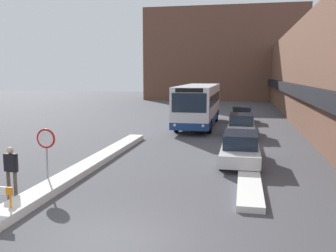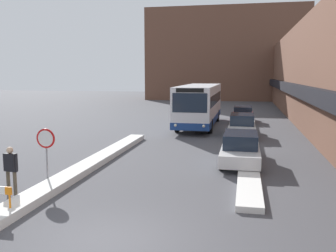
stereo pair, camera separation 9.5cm
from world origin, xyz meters
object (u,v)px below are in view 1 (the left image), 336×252
(parked_car_front, at_px, (240,148))
(stop_sign, at_px, (46,145))
(parked_car_middle, at_px, (241,125))
(pedestrian, at_px, (11,166))
(city_bus, at_px, (199,104))
(parked_car_back, at_px, (242,114))

(parked_car_front, bearing_deg, stop_sign, -144.44)
(parked_car_middle, bearing_deg, pedestrian, -118.67)
(city_bus, bearing_deg, pedestrian, -103.27)
(stop_sign, bearing_deg, parked_car_back, 71.04)
(city_bus, distance_m, pedestrian, 19.48)
(parked_car_back, xyz_separation_m, pedestrian, (-7.96, -22.54, 0.34))
(city_bus, height_order, stop_sign, city_bus)
(parked_car_middle, height_order, parked_car_back, parked_car_middle)
(stop_sign, height_order, pedestrian, stop_sign)
(stop_sign, bearing_deg, city_bus, 77.84)
(parked_car_front, bearing_deg, parked_car_back, 90.00)
(city_bus, distance_m, stop_sign, 18.05)
(city_bus, height_order, parked_car_front, city_bus)
(parked_car_front, bearing_deg, city_bus, 105.72)
(parked_car_back, relative_size, stop_sign, 1.95)
(parked_car_back, bearing_deg, parked_car_front, -90.00)
(stop_sign, distance_m, pedestrian, 1.57)
(pedestrian, bearing_deg, city_bus, 85.53)
(city_bus, bearing_deg, parked_car_back, 45.82)
(city_bus, distance_m, parked_car_front, 12.95)
(parked_car_front, height_order, stop_sign, stop_sign)
(city_bus, bearing_deg, stop_sign, -102.16)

